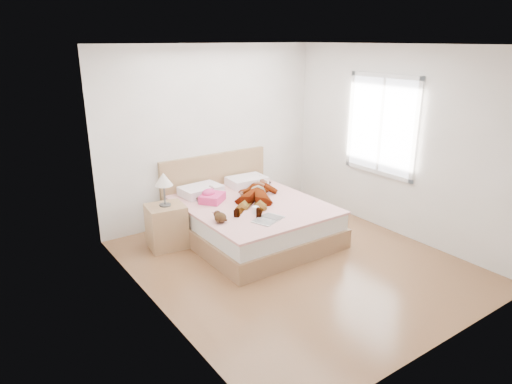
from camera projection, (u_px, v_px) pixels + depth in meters
ground at (295, 263)px, 5.70m from camera, size 4.00×4.00×0.00m
woman at (257, 191)px, 6.43m from camera, size 1.47×1.52×0.21m
hair at (206, 195)px, 6.49m from camera, size 0.55×0.61×0.08m
phone at (212, 187)px, 6.45m from camera, size 0.09×0.08×0.05m
room_shell at (381, 125)px, 6.42m from camera, size 4.00×4.00×4.00m
bed at (248, 217)px, 6.41m from camera, size 1.80×2.08×1.00m
towel at (211, 197)px, 6.31m from camera, size 0.45×0.43×0.18m
magazine at (268, 219)px, 5.70m from camera, size 0.46×0.38×0.02m
coffee_mug at (256, 210)px, 5.89m from camera, size 0.13×0.10×0.09m
plush_toy at (220, 217)px, 5.62m from camera, size 0.17×0.24×0.13m
nightstand at (166, 223)px, 6.04m from camera, size 0.53×0.48×1.04m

